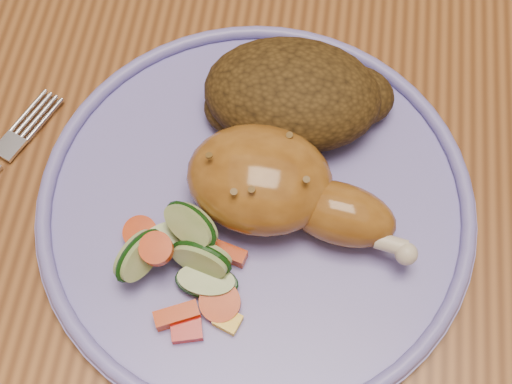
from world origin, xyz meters
TOP-DOWN VIEW (x-y plane):
  - ground at (0.00, 0.00)m, footprint 4.00×4.00m
  - dining_table at (0.00, 0.00)m, footprint 0.90×1.40m
  - plate at (-0.06, -0.15)m, footprint 0.29×0.29m
  - plate_rim at (-0.06, -0.15)m, footprint 0.29×0.29m
  - chicken_leg at (-0.05, -0.15)m, footprint 0.15×0.08m
  - rice_pilaf at (-0.05, -0.08)m, footprint 0.13×0.09m
  - vegetable_pile at (-0.10, -0.20)m, footprint 0.09×0.09m

SIDE VIEW (x-z plane):
  - ground at x=0.00m, z-range 0.00..0.00m
  - dining_table at x=0.00m, z-range 0.29..1.04m
  - plate at x=-0.06m, z-range 0.75..0.76m
  - plate_rim at x=-0.06m, z-range 0.76..0.77m
  - vegetable_pile at x=-0.10m, z-range 0.75..0.80m
  - rice_pilaf at x=-0.05m, z-range 0.76..0.81m
  - chicken_leg at x=-0.05m, z-range 0.76..0.81m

